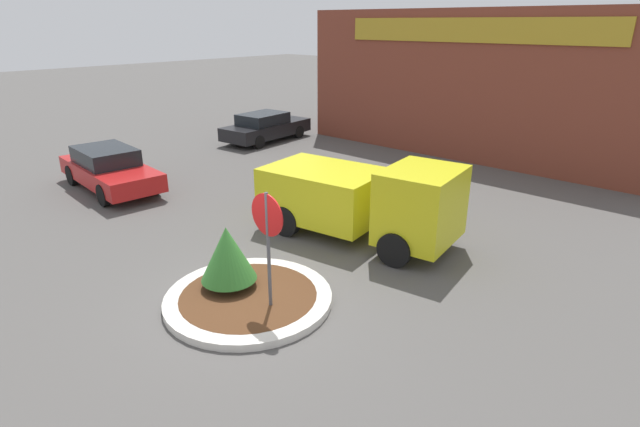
{
  "coord_description": "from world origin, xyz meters",
  "views": [
    {
      "loc": [
        7.12,
        -5.67,
        5.42
      ],
      "look_at": [
        0.1,
        2.09,
        1.38
      ],
      "focal_mm": 28.0,
      "sensor_mm": 36.0,
      "label": 1
    }
  ],
  "objects_px": {
    "utility_truck": "(360,198)",
    "parked_sedan_red": "(109,169)",
    "stop_sign": "(268,230)",
    "parked_sedan_black": "(266,127)"
  },
  "relations": [
    {
      "from": "stop_sign",
      "to": "parked_sedan_red",
      "type": "height_order",
      "value": "stop_sign"
    },
    {
      "from": "parked_sedan_red",
      "to": "parked_sedan_black",
      "type": "distance_m",
      "value": 8.77
    },
    {
      "from": "parked_sedan_red",
      "to": "stop_sign",
      "type": "bearing_deg",
      "value": -4.18
    },
    {
      "from": "stop_sign",
      "to": "parked_sedan_red",
      "type": "distance_m",
      "value": 10.04
    },
    {
      "from": "utility_truck",
      "to": "parked_sedan_red",
      "type": "relative_size",
      "value": 1.11
    },
    {
      "from": "parked_sedan_black",
      "to": "stop_sign",
      "type": "bearing_deg",
      "value": -136.56
    },
    {
      "from": "stop_sign",
      "to": "utility_truck",
      "type": "relative_size",
      "value": 0.46
    },
    {
      "from": "utility_truck",
      "to": "parked_sedan_black",
      "type": "bearing_deg",
      "value": 141.8
    },
    {
      "from": "parked_sedan_red",
      "to": "parked_sedan_black",
      "type": "bearing_deg",
      "value": 105.87
    },
    {
      "from": "parked_sedan_red",
      "to": "parked_sedan_black",
      "type": "relative_size",
      "value": 1.04
    }
  ]
}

